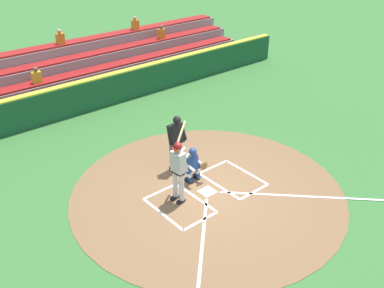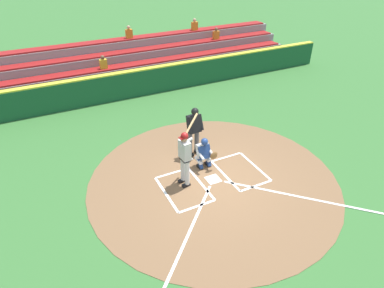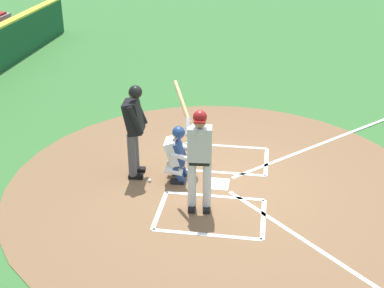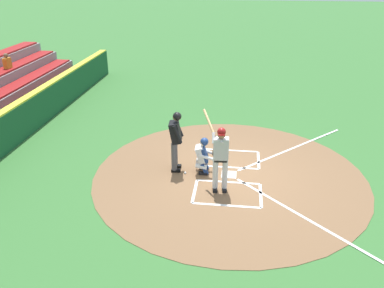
{
  "view_description": "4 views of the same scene",
  "coord_description": "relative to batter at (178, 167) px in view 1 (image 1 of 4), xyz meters",
  "views": [
    {
      "loc": [
        7.15,
        7.79,
        7.41
      ],
      "look_at": [
        -0.52,
        -1.31,
        0.88
      ],
      "focal_mm": 40.79,
      "sensor_mm": 36.0,
      "label": 1
    },
    {
      "loc": [
        4.46,
        7.37,
        6.75
      ],
      "look_at": [
        0.45,
        -0.63,
        1.14
      ],
      "focal_mm": 31.37,
      "sensor_mm": 36.0,
      "label": 2
    },
    {
      "loc": [
        8.52,
        0.81,
        5.03
      ],
      "look_at": [
        0.45,
        -0.42,
        1.04
      ],
      "focal_mm": 48.54,
      "sensor_mm": 36.0,
      "label": 3
    },
    {
      "loc": [
        10.19,
        0.18,
        5.73
      ],
      "look_at": [
        0.59,
        -1.03,
        1.23
      ],
      "focal_mm": 36.51,
      "sensor_mm": 36.0,
      "label": 4
    }
  ],
  "objects": [
    {
      "name": "home_plate_and_chalk",
      "position": [
        -0.89,
        1.12,
        -1.08
      ],
      "size": [
        7.93,
        4.91,
        0.01
      ],
      "color": "white",
      "rests_on": "dirt_circle"
    },
    {
      "name": "backstop_wall",
      "position": [
        -0.89,
        -7.26,
        -0.45
      ],
      "size": [
        22.0,
        0.36,
        1.31
      ],
      "color": "#19512D",
      "rests_on": "ground"
    },
    {
      "name": "bleacher_stand",
      "position": [
        -0.89,
        -9.97,
        -0.39
      ],
      "size": [
        20.0,
        3.4,
        2.55
      ],
      "color": "gray",
      "rests_on": "ground"
    },
    {
      "name": "baseball",
      "position": [
        -0.78,
        -1.06,
        -1.06
      ],
      "size": [
        0.07,
        0.07,
        0.07
      ],
      "primitive_type": "sphere",
      "color": "white",
      "rests_on": "ground"
    },
    {
      "name": "batter",
      "position": [
        0.0,
        0.0,
        0.0
      ],
      "size": [
        0.9,
        0.77,
        2.13
      ],
      "color": "silver",
      "rests_on": "ground"
    },
    {
      "name": "dirt_circle",
      "position": [
        -0.89,
        0.24,
        -1.09
      ],
      "size": [
        8.0,
        8.0,
        0.01
      ],
      "primitive_type": "cylinder",
      "color": "brown",
      "rests_on": "ground"
    },
    {
      "name": "plate_umpire",
      "position": [
        -1.01,
        -1.37,
        -0.02
      ],
      "size": [
        0.6,
        0.44,
        1.86
      ],
      "color": "#4C4C51",
      "rests_on": "ground"
    },
    {
      "name": "ground_plane",
      "position": [
        -0.89,
        0.24,
        -1.1
      ],
      "size": [
        120.0,
        120.0,
        0.0
      ],
      "primitive_type": "plane",
      "color": "#387033"
    },
    {
      "name": "catcher",
      "position": [
        -0.97,
        -0.53,
        -0.51
      ],
      "size": [
        0.61,
        0.6,
        1.13
      ],
      "color": "black",
      "rests_on": "ground"
    }
  ]
}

